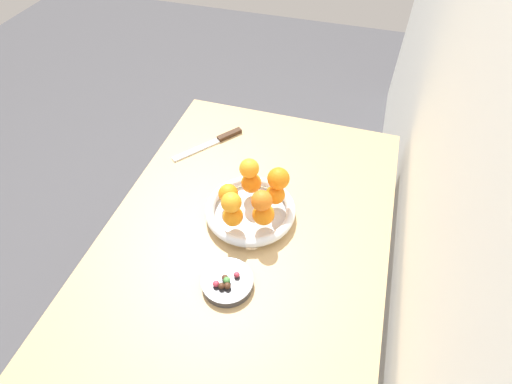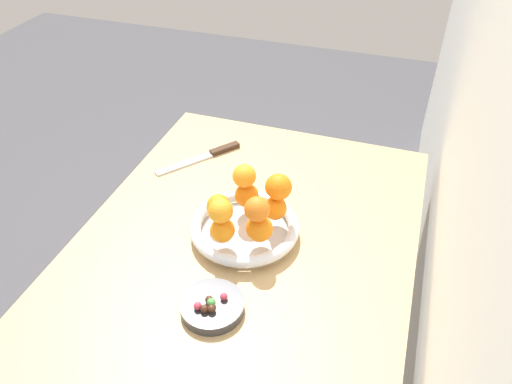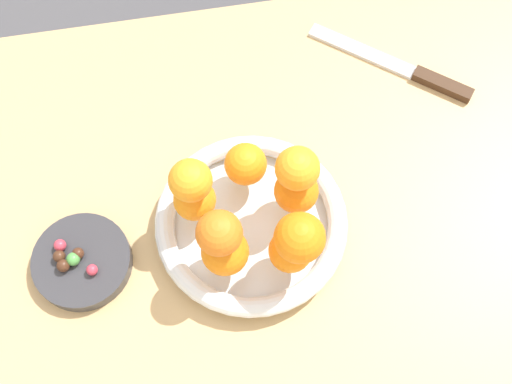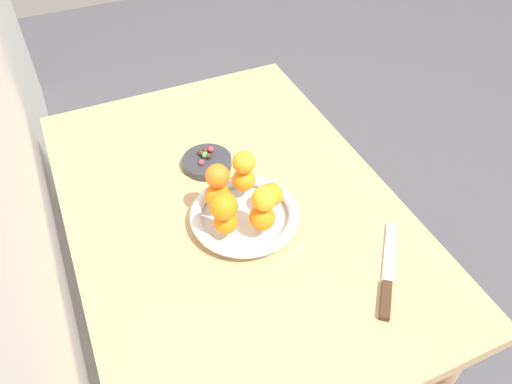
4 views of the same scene
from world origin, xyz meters
TOP-DOWN VIEW (x-y plane):
  - ground_plane at (0.00, 0.00)m, footprint 6.00×6.00m
  - wall_back at (0.00, 0.44)m, footprint 4.00×0.05m
  - dining_table at (0.00, 0.00)m, footprint 1.10×0.76m
  - fruit_bowl at (-0.07, -0.01)m, footprint 0.25×0.25m
  - candy_dish at (0.16, 0.01)m, footprint 0.13×0.13m
  - orange_0 at (0.00, -0.03)m, footprint 0.05×0.05m
  - orange_1 at (-0.03, 0.04)m, footprint 0.06×0.06m
  - orange_2 at (-0.11, 0.05)m, footprint 0.05×0.05m
  - orange_3 at (-0.13, -0.02)m, footprint 0.06×0.06m
  - orange_4 at (-0.07, -0.07)m, footprint 0.06×0.06m
  - orange_5 at (-0.02, 0.04)m, footprint 0.05×0.05m
  - orange_6 at (-0.00, -0.03)m, footprint 0.05×0.05m
  - orange_7 at (-0.13, -0.03)m, footprint 0.05×0.05m
  - orange_8 at (-0.11, 0.06)m, footprint 0.06×0.06m
  - candy_ball_0 at (0.18, -0.00)m, footprint 0.02×0.02m
  - candy_ball_1 at (0.18, 0.01)m, footprint 0.02×0.02m
  - candy_ball_2 at (0.16, -0.00)m, footprint 0.02×0.02m
  - candy_ball_3 at (0.18, -0.01)m, footprint 0.02×0.02m
  - candy_ball_4 at (0.16, 0.01)m, footprint 0.02×0.02m
  - candy_ball_5 at (0.14, 0.02)m, footprint 0.01×0.01m
  - knife at (-0.33, -0.22)m, footprint 0.22×0.18m

SIDE VIEW (x-z plane):
  - ground_plane at x=0.00m, z-range 0.00..0.00m
  - dining_table at x=0.00m, z-range 0.28..1.02m
  - knife at x=-0.33m, z-range 0.74..0.75m
  - candy_dish at x=0.16m, z-range 0.74..0.76m
  - fruit_bowl at x=-0.07m, z-range 0.74..0.78m
  - candy_ball_5 at x=0.14m, z-range 0.76..0.78m
  - candy_ball_2 at x=0.16m, z-range 0.76..0.78m
  - candy_ball_3 at x=0.18m, z-range 0.76..0.78m
  - candy_ball_0 at x=0.18m, z-range 0.76..0.78m
  - candy_ball_1 at x=0.18m, z-range 0.76..0.78m
  - candy_ball_4 at x=0.16m, z-range 0.76..0.78m
  - orange_2 at x=-0.11m, z-range 0.78..0.83m
  - orange_0 at x=0.00m, z-range 0.78..0.83m
  - orange_4 at x=-0.07m, z-range 0.78..0.84m
  - orange_3 at x=-0.13m, z-range 0.78..0.84m
  - orange_1 at x=-0.03m, z-range 0.78..0.84m
  - orange_6 at x=0.00m, z-range 0.83..0.89m
  - orange_8 at x=-0.11m, z-range 0.83..0.89m
  - orange_7 at x=-0.13m, z-range 0.84..0.89m
  - orange_5 at x=-0.02m, z-range 0.84..0.89m
  - wall_back at x=0.00m, z-range 0.00..2.50m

